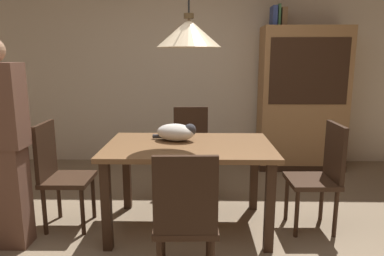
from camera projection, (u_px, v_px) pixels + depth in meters
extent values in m
cube|color=beige|center=(196.00, 58.00, 4.90)|extent=(6.40, 0.10, 2.90)
cube|color=brown|center=(189.00, 147.00, 3.01)|extent=(1.40, 0.90, 0.04)
cube|color=#382316|center=(107.00, 207.00, 2.71)|extent=(0.07, 0.07, 0.71)
cube|color=#382316|center=(270.00, 208.00, 2.69)|extent=(0.07, 0.07, 0.71)
cube|color=#382316|center=(127.00, 173.00, 3.48)|extent=(0.07, 0.07, 0.71)
cube|color=#382316|center=(254.00, 174.00, 3.45)|extent=(0.07, 0.07, 0.71)
cube|color=#382316|center=(68.00, 179.00, 3.09)|extent=(0.40, 0.40, 0.04)
cube|color=#322014|center=(45.00, 150.00, 3.04)|extent=(0.04, 0.38, 0.48)
cylinder|color=#382316|center=(83.00, 212.00, 2.97)|extent=(0.04, 0.04, 0.41)
cylinder|color=#382316|center=(93.00, 197.00, 3.29)|extent=(0.04, 0.04, 0.41)
cylinder|color=#382316|center=(44.00, 211.00, 2.98)|extent=(0.04, 0.04, 0.41)
cylinder|color=#382316|center=(59.00, 197.00, 3.29)|extent=(0.04, 0.04, 0.41)
cube|color=#382316|center=(312.00, 181.00, 3.05)|extent=(0.41, 0.41, 0.04)
cube|color=#322014|center=(335.00, 152.00, 2.99)|extent=(0.04, 0.38, 0.48)
cylinder|color=#382316|center=(287.00, 198.00, 3.25)|extent=(0.04, 0.04, 0.41)
cylinder|color=#382316|center=(297.00, 214.00, 2.93)|extent=(0.04, 0.04, 0.41)
cylinder|color=#382316|center=(322.00, 198.00, 3.25)|extent=(0.04, 0.04, 0.41)
cylinder|color=#382316|center=(335.00, 214.00, 2.93)|extent=(0.04, 0.04, 0.41)
cube|color=#382316|center=(191.00, 155.00, 3.85)|extent=(0.42, 0.42, 0.04)
cube|color=#322014|center=(191.00, 128.00, 3.97)|extent=(0.38, 0.05, 0.48)
cylinder|color=#382316|center=(176.00, 180.00, 3.73)|extent=(0.04, 0.04, 0.41)
cylinder|color=#382316|center=(207.00, 180.00, 3.74)|extent=(0.04, 0.04, 0.41)
cylinder|color=#382316|center=(177.00, 170.00, 4.05)|extent=(0.04, 0.04, 0.41)
cylinder|color=#382316|center=(205.00, 170.00, 4.06)|extent=(0.04, 0.04, 0.41)
cube|color=#382316|center=(186.00, 223.00, 2.28)|extent=(0.42, 0.42, 0.04)
cube|color=#322014|center=(185.00, 196.00, 2.05)|extent=(0.38, 0.05, 0.48)
cylinder|color=#382316|center=(209.00, 242.00, 2.49)|extent=(0.04, 0.04, 0.41)
cylinder|color=#382316|center=(163.00, 242.00, 2.48)|extent=(0.04, 0.04, 0.41)
ellipsoid|color=silver|center=(175.00, 132.00, 3.12)|extent=(0.39, 0.31, 0.15)
sphere|color=#333338|center=(190.00, 130.00, 3.09)|extent=(0.11, 0.11, 0.11)
cylinder|color=#333338|center=(163.00, 136.00, 3.19)|extent=(0.18, 0.04, 0.04)
cone|color=beige|center=(189.00, 33.00, 2.82)|extent=(0.52, 0.52, 0.22)
cylinder|color=#513D23|center=(189.00, 16.00, 2.80)|extent=(0.08, 0.08, 0.04)
cube|color=#A87A4C|center=(302.00, 99.00, 4.66)|extent=(1.10, 0.44, 1.85)
cube|color=#382316|center=(309.00, 71.00, 4.36)|extent=(0.97, 0.01, 0.81)
cube|color=#382316|center=(298.00, 164.00, 4.83)|extent=(1.12, 0.45, 0.08)
cube|color=#384C93|center=(273.00, 16.00, 4.46)|extent=(0.06, 0.24, 0.24)
cube|color=#427A4C|center=(278.00, 15.00, 4.45)|extent=(0.03, 0.20, 0.26)
cube|color=brown|center=(283.00, 17.00, 4.46)|extent=(0.06, 0.24, 0.22)
cube|color=brown|center=(8.00, 197.00, 2.78)|extent=(0.30, 0.20, 0.80)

